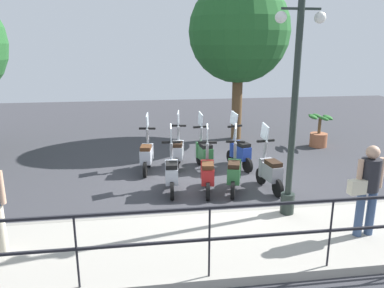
# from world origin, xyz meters

# --- Properties ---
(ground_plane) EXTENTS (28.00, 28.00, 0.00)m
(ground_plane) POSITION_xyz_m (0.00, 0.00, 0.00)
(ground_plane) COLOR #38383D
(promenade_walkway) EXTENTS (2.20, 20.00, 0.15)m
(promenade_walkway) POSITION_xyz_m (-3.15, 0.00, 0.07)
(promenade_walkway) COLOR #A39E93
(promenade_walkway) RESTS_ON ground_plane
(fence_railing) EXTENTS (0.04, 16.03, 1.07)m
(fence_railing) POSITION_xyz_m (-4.20, -0.00, 0.91)
(fence_railing) COLOR black
(fence_railing) RESTS_ON promenade_walkway
(lamp_post_near) EXTENTS (0.26, 0.90, 4.12)m
(lamp_post_near) POSITION_xyz_m (-2.40, -0.99, 1.97)
(lamp_post_near) COLOR #232D28
(lamp_post_near) RESTS_ON promenade_walkway
(pedestrian_with_bag) EXTENTS (0.35, 0.64, 1.59)m
(pedestrian_with_bag) POSITION_xyz_m (-3.41, -1.93, 1.08)
(pedestrian_with_bag) COLOR #384C70
(pedestrian_with_bag) RESTS_ON promenade_walkway
(tree_distant) EXTENTS (3.44, 3.44, 5.45)m
(tree_distant) POSITION_xyz_m (4.06, -1.66, 3.71)
(tree_distant) COLOR brown
(tree_distant) RESTS_ON ground_plane
(potted_palm) EXTENTS (1.06, 0.66, 1.05)m
(potted_palm) POSITION_xyz_m (2.60, -4.10, 0.45)
(potted_palm) COLOR #9E5B3D
(potted_palm) RESTS_ON ground_plane
(scooter_near_0) EXTENTS (1.23, 0.46, 1.54)m
(scooter_near_0) POSITION_xyz_m (-0.88, -1.17, 0.48)
(scooter_near_0) COLOR black
(scooter_near_0) RESTS_ON ground_plane
(scooter_near_1) EXTENTS (1.20, 0.54, 1.54)m
(scooter_near_1) POSITION_xyz_m (-0.86, -0.32, 0.48)
(scooter_near_1) COLOR black
(scooter_near_1) RESTS_ON ground_plane
(scooter_near_2) EXTENTS (1.23, 0.46, 1.54)m
(scooter_near_2) POSITION_xyz_m (-0.83, 0.29, 0.48)
(scooter_near_2) COLOR black
(scooter_near_2) RESTS_ON ground_plane
(scooter_near_3) EXTENTS (1.23, 0.44, 1.54)m
(scooter_near_3) POSITION_xyz_m (-0.69, 1.10, 0.48)
(scooter_near_3) COLOR black
(scooter_near_3) RESTS_ON ground_plane
(scooter_far_0) EXTENTS (1.20, 0.55, 1.54)m
(scooter_far_0) POSITION_xyz_m (0.79, -0.90, 0.48)
(scooter_far_0) COLOR black
(scooter_far_0) RESTS_ON ground_plane
(scooter_far_1) EXTENTS (1.23, 0.46, 1.54)m
(scooter_far_1) POSITION_xyz_m (0.83, 0.08, 0.48)
(scooter_far_1) COLOR black
(scooter_far_1) RESTS_ON ground_plane
(scooter_far_2) EXTENTS (1.23, 0.47, 1.54)m
(scooter_far_2) POSITION_xyz_m (1.07, 0.77, 0.48)
(scooter_far_2) COLOR black
(scooter_far_2) RESTS_ON ground_plane
(scooter_far_3) EXTENTS (1.23, 0.46, 1.54)m
(scooter_far_3) POSITION_xyz_m (0.84, 1.62, 0.48)
(scooter_far_3) COLOR black
(scooter_far_3) RESTS_ON ground_plane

